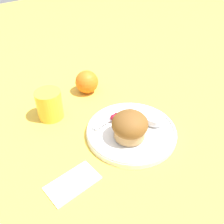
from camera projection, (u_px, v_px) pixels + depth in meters
ground_plane at (127, 131)px, 0.69m from camera, size 3.00×3.00×0.00m
plate at (131, 131)px, 0.67m from camera, size 0.24×0.24×0.02m
muffin at (130, 126)px, 0.62m from camera, size 0.09×0.09×0.07m
cream_ramekin at (155, 119)px, 0.68m from camera, size 0.05×0.05×0.02m
berry_pair at (116, 116)px, 0.69m from camera, size 0.03×0.02×0.02m
butter_knife at (115, 115)px, 0.71m from camera, size 0.15×0.02×0.00m
orange_fruit at (87, 82)px, 0.82m from camera, size 0.08×0.08×0.08m
juice_glass at (49, 105)px, 0.71m from camera, size 0.07×0.07×0.09m
folded_napkin at (73, 182)px, 0.55m from camera, size 0.12×0.06×0.01m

